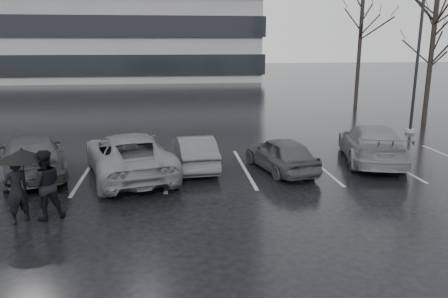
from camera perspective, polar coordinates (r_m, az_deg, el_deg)
name	(u,v)px	position (r m, az deg, el deg)	size (l,w,h in m)	color
ground	(238,191)	(13.44, 1.84, -5.54)	(160.00, 160.00, 0.00)	black
car_main	(281,154)	(15.50, 7.43, -0.64)	(1.45, 3.60, 1.23)	black
car_west_a	(195,152)	(15.73, -3.85, -0.37)	(1.28, 3.66, 1.21)	#2E2E30
car_west_b	(128,155)	(15.09, -12.37, -0.73)	(2.47, 5.36, 1.49)	#515154
car_west_c	(32,156)	(16.14, -23.79, -0.82)	(1.97, 4.84, 1.40)	black
car_east	(372,143)	(17.46, 18.74, 0.74)	(2.01, 4.95, 1.44)	#515154
pedestrian_left	(16,191)	(12.10, -25.48, -4.95)	(0.62, 0.40, 1.69)	black
pedestrian_right	(45,185)	(12.05, -22.38, -4.36)	(0.89, 0.69, 1.83)	black
umbrella	(22,154)	(12.01, -24.89, -0.65)	(1.12, 1.12, 1.89)	black
lamp_post	(418,57)	(23.55, 23.98, 10.90)	(0.44, 0.44, 8.13)	gray
stall_stripes	(206,169)	(15.72, -2.40, -2.63)	(19.72, 5.00, 0.00)	#959597
tree_east	(432,50)	(26.49, 25.49, 11.56)	(0.26, 0.26, 8.00)	black
tree_ne	(431,57)	(31.22, 25.45, 10.80)	(0.26, 0.26, 7.00)	black
tree_north	(360,45)	(32.24, 17.31, 12.89)	(0.26, 0.26, 8.50)	black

